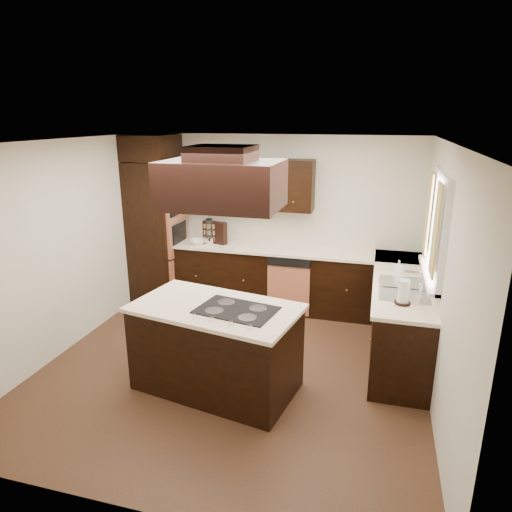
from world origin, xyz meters
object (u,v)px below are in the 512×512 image
spice_rack (215,232)px  island (216,349)px  oven_column (156,232)px  range_hood (222,185)px

spice_rack → island: bearing=-51.8°
oven_column → range_hood: 3.13m
island → spice_rack: size_ratio=4.07×
oven_column → island: size_ratio=1.32×
oven_column → range_hood: bearing=-50.3°
island → oven_column: bearing=139.5°
island → spice_rack: (-0.82, 2.25, 0.64)m
island → range_hood: 1.73m
oven_column → spice_rack: (0.91, 0.10, 0.02)m
range_hood → spice_rack: (-0.96, 2.36, -1.08)m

